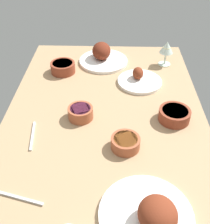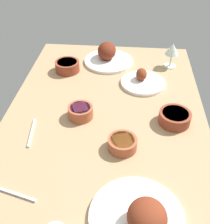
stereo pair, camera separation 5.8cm
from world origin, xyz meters
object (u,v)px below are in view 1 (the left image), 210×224
(bowl_soup, at_px, (125,142))
(bowl_pasta, at_px, (174,115))
(plate_near_viewer, at_px, (151,215))
(spoon_loose, at_px, (33,136))
(wine_glass, at_px, (167,49))
(fork_loose, at_px, (20,198))
(plate_far_side, at_px, (139,80))
(bowl_potatoes, at_px, (63,67))
(plate_center_main, at_px, (102,56))
(bowl_onions, at_px, (81,112))

(bowl_soup, relative_size, bowl_pasta, 0.84)
(plate_near_viewer, relative_size, spoon_loose, 1.77)
(bowl_soup, height_order, bowl_pasta, bowl_pasta)
(bowl_pasta, distance_m, wine_glass, 0.50)
(plate_near_viewer, distance_m, bowl_soup, 0.32)
(bowl_pasta, bearing_deg, spoon_loose, 101.72)
(wine_glass, xyz_separation_m, fork_loose, (-0.91, 0.60, -0.10))
(fork_loose, distance_m, spoon_loose, 0.30)
(bowl_soup, bearing_deg, plate_far_side, -10.25)
(bowl_potatoes, xyz_separation_m, bowl_pasta, (-0.39, -0.54, -0.00))
(bowl_pasta, bearing_deg, bowl_soup, 128.74)
(bowl_pasta, height_order, wine_glass, wine_glass)
(plate_near_viewer, bearing_deg, plate_center_main, 10.39)
(plate_near_viewer, height_order, fork_loose, plate_near_viewer)
(bowl_onions, bearing_deg, spoon_loose, 124.05)
(bowl_potatoes, distance_m, bowl_pasta, 0.67)
(plate_far_side, height_order, bowl_onions, plate_far_side)
(bowl_soup, bearing_deg, bowl_onions, 47.39)
(wine_glass, relative_size, spoon_loose, 0.84)
(plate_far_side, relative_size, spoon_loose, 1.38)
(bowl_soup, xyz_separation_m, bowl_pasta, (0.17, -0.22, 0.00))
(bowl_onions, relative_size, fork_loose, 0.65)
(wine_glass, bearing_deg, spoon_loose, 134.80)
(plate_far_side, distance_m, bowl_onions, 0.41)
(bowl_potatoes, distance_m, fork_loose, 0.81)
(fork_loose, height_order, spoon_loose, same)
(bowl_potatoes, bearing_deg, fork_loose, 178.26)
(spoon_loose, bearing_deg, plate_far_side, 124.88)
(plate_center_main, height_order, wine_glass, wine_glass)
(bowl_pasta, bearing_deg, plate_center_main, 32.49)
(bowl_potatoes, bearing_deg, plate_far_side, -102.83)
(plate_far_side, relative_size, fork_loose, 1.36)
(plate_near_viewer, xyz_separation_m, bowl_pasta, (0.48, -0.15, -0.00))
(bowl_pasta, bearing_deg, wine_glass, -3.07)
(fork_loose, bearing_deg, plate_near_viewer, 5.94)
(plate_near_viewer, xyz_separation_m, fork_loose, (0.06, 0.42, -0.03))
(wine_glass, height_order, fork_loose, wine_glass)
(bowl_potatoes, bearing_deg, bowl_onions, -160.83)
(bowl_onions, height_order, spoon_loose, bowl_onions)
(bowl_soup, relative_size, fork_loose, 0.68)
(bowl_potatoes, distance_m, spoon_loose, 0.52)
(plate_far_side, distance_m, bowl_pasta, 0.33)
(plate_far_side, bearing_deg, plate_center_main, 41.80)
(bowl_onions, relative_size, bowl_potatoes, 0.83)
(bowl_onions, distance_m, bowl_pasta, 0.41)
(plate_far_side, distance_m, spoon_loose, 0.63)
(wine_glass, bearing_deg, fork_loose, 146.87)
(bowl_soup, xyz_separation_m, spoon_loose, (0.05, 0.38, -0.02))
(fork_loose, relative_size, spoon_loose, 1.01)
(bowl_soup, bearing_deg, bowl_pasta, -51.26)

